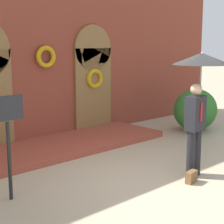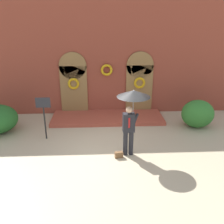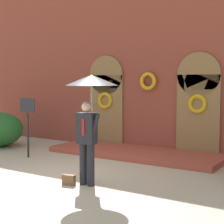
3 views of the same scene
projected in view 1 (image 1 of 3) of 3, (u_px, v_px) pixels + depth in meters
The scene contains 6 objects.
ground_plane at pixel (163, 180), 7.01m from camera, with size 80.00×80.00×0.00m, color tan.
building_facade at pixel (39, 38), 9.52m from camera, with size 14.00×2.30×5.60m.
person_with_umbrella at pixel (200, 77), 6.99m from camera, with size 1.10×1.10×2.36m.
handbag at pixel (191, 177), 6.88m from camera, with size 0.28×0.12×0.22m, color brown.
sign_post at pixel (8, 130), 5.96m from camera, with size 0.56×0.06×1.72m.
shrub_right at pixel (195, 110), 10.97m from camera, with size 1.41×1.18×1.23m, color #2D6B28.
Camera 1 is at (-5.26, -4.21, 2.52)m, focal length 60.00 mm.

